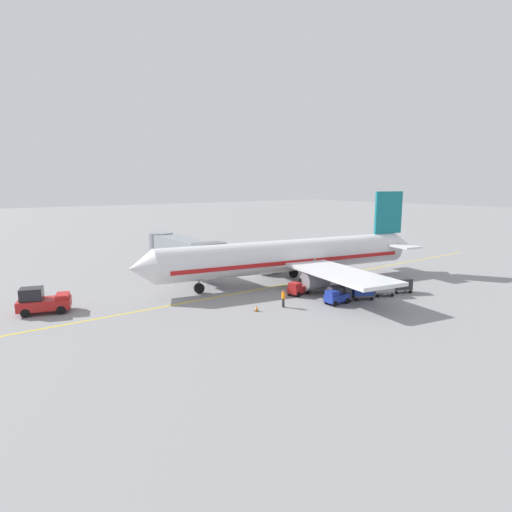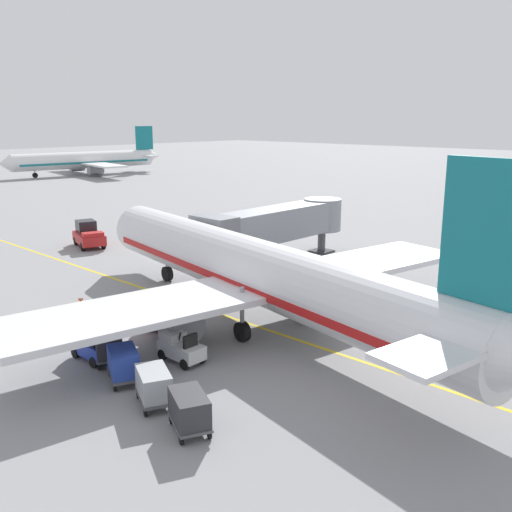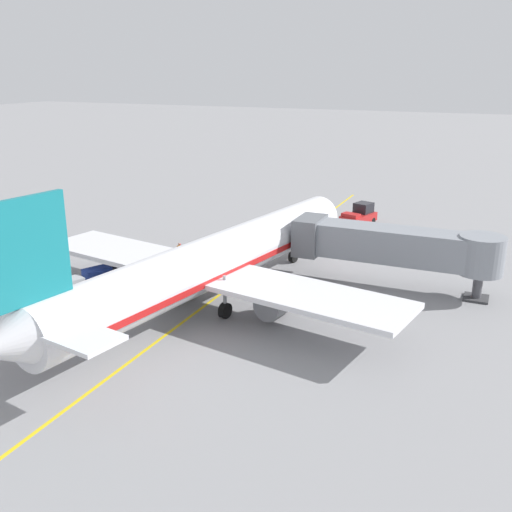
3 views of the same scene
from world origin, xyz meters
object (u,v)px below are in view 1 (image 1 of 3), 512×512
pushback_tractor (42,301)px  baggage_tug_trailing (298,288)px  baggage_cart_third_in_train (383,287)px  ground_crew_wing_walker (283,297)px  parked_airliner (291,256)px  safety_cone_nose_left (257,308)px  jet_bridge (182,249)px  baggage_cart_second_in_train (362,290)px  baggage_tug_lead (336,297)px  baggage_cart_tail_end (401,284)px  baggage_tug_spare (338,286)px  baggage_cart_front (340,292)px

pushback_tractor → baggage_tug_trailing: (-9.06, -22.93, -0.39)m
baggage_cart_third_in_train → ground_crew_wing_walker: (2.99, 11.06, 0.00)m
parked_airliner → pushback_tractor: 26.57m
baggage_tug_trailing → safety_cone_nose_left: 7.31m
pushback_tractor → baggage_tug_trailing: bearing=-111.6°
jet_bridge → baggage_cart_second_in_train: (-21.31, -9.35, -2.51)m
jet_bridge → baggage_tug_lead: size_ratio=6.35×
baggage_cart_third_in_train → safety_cone_nose_left: 14.30m
baggage_cart_tail_end → baggage_tug_spare: bearing=53.6°
baggage_cart_third_in_train → baggage_cart_tail_end: (-0.33, -2.72, 0.00)m
baggage_tug_trailing → baggage_cart_second_in_train: baggage_tug_trailing is taller
baggage_tug_lead → ground_crew_wing_walker: (2.23, 4.88, 0.24)m
baggage_tug_trailing → baggage_cart_second_in_train: size_ratio=0.93×
baggage_cart_front → baggage_cart_second_in_train: (-0.74, -2.51, 0.00)m
baggage_tug_spare → safety_cone_nose_left: size_ratio=4.25×
baggage_cart_second_in_train → baggage_tug_spare: bearing=-1.7°
baggage_cart_second_in_train → safety_cone_nose_left: 11.47m
baggage_tug_spare → baggage_cart_second_in_train: baggage_tug_spare is taller
baggage_tug_trailing → baggage_cart_tail_end: bearing=-121.6°
baggage_cart_front → baggage_cart_tail_end: bearing=-100.2°
pushback_tractor → baggage_cart_second_in_train: pushback_tractor is taller
baggage_cart_front → baggage_tug_lead: bearing=112.9°
baggage_tug_trailing → baggage_cart_front: baggage_tug_trailing is taller
safety_cone_nose_left → baggage_cart_second_in_train: bearing=-105.8°
baggage_tug_trailing → baggage_cart_front: (-4.44, -1.50, 0.24)m
jet_bridge → baggage_tug_spare: jet_bridge is taller
pushback_tractor → baggage_cart_second_in_train: (-14.24, -26.94, -0.15)m
baggage_tug_trailing → baggage_cart_third_in_train: (-5.56, -6.85, 0.24)m
baggage_tug_trailing → baggage_cart_tail_end: 11.24m
pushback_tractor → baggage_cart_tail_end: 35.77m
pushback_tractor → ground_crew_wing_walker: size_ratio=2.87×
parked_airliner → pushback_tractor: size_ratio=7.66×
pushback_tractor → baggage_cart_front: 27.91m
pushback_tractor → ground_crew_wing_walker: (-11.63, -18.71, -0.15)m
baggage_cart_front → baggage_cart_tail_end: 8.20m
jet_bridge → safety_cone_nose_left: bearing=174.8°
baggage_tug_spare → parked_airliner: bearing=7.7°
parked_airliner → baggage_cart_third_in_train: 11.17m
pushback_tractor → ground_crew_wing_walker: pushback_tractor is taller
ground_crew_wing_walker → baggage_cart_front: bearing=-108.1°
pushback_tractor → safety_cone_nose_left: 19.44m
parked_airliner → ground_crew_wing_walker: (-7.33, 7.43, -2.23)m
baggage_cart_second_in_train → baggage_tug_lead: bearing=83.5°
baggage_cart_third_in_train → baggage_cart_tail_end: bearing=-96.9°
baggage_tug_spare → baggage_cart_front: baggage_tug_spare is taller
baggage_tug_lead → baggage_cart_tail_end: (-1.09, -8.90, 0.24)m
parked_airliner → pushback_tractor: (4.30, 26.14, -2.09)m
parked_airliner → baggage_tug_lead: size_ratio=14.84×
jet_bridge → baggage_cart_front: jet_bridge is taller
pushback_tractor → baggage_tug_trailing: size_ratio=1.80×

